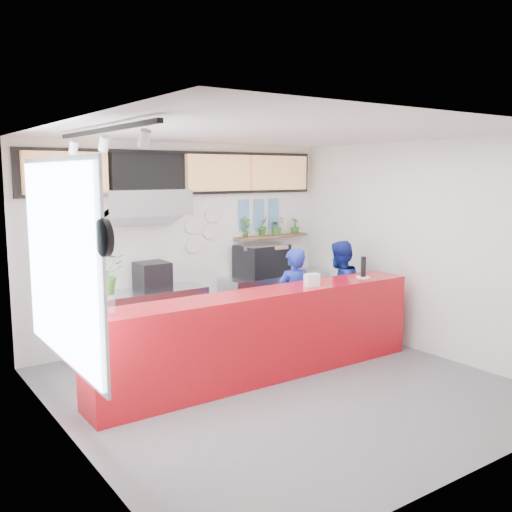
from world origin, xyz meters
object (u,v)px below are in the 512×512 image
service_counter (263,335)px  espresso_machine (262,260)px  staff_center (293,302)px  panini_oven (152,276)px  staff_right (339,292)px  pepper_mill (363,267)px

service_counter → espresso_machine: size_ratio=5.73×
service_counter → staff_center: staff_center is taller
panini_oven → staff_right: 2.78m
staff_center → staff_right: bearing=-170.2°
espresso_machine → staff_right: 1.39m
espresso_machine → staff_center: staff_center is taller
panini_oven → service_counter: bearing=-69.7°
staff_center → staff_right: staff_right is taller
service_counter → staff_right: size_ratio=2.90×
staff_center → panini_oven: bearing=-37.4°
panini_oven → staff_right: size_ratio=0.28×
staff_right → pepper_mill: size_ratio=5.49×
espresso_machine → staff_center: 1.44m
staff_right → espresso_machine: bearing=-81.6°
espresso_machine → staff_right: size_ratio=0.51×
staff_right → pepper_mill: 0.79m
staff_center → pepper_mill: 1.09m
service_counter → pepper_mill: (1.69, -0.04, 0.71)m
service_counter → panini_oven: size_ratio=10.28×
panini_oven → staff_center: (1.51, -1.32, -0.33)m
espresso_machine → pepper_mill: espresso_machine is taller
staff_right → pepper_mill: bearing=61.5°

